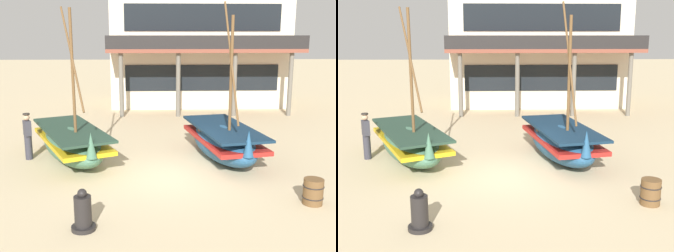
{
  "view_description": "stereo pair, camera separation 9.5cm",
  "coord_description": "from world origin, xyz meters",
  "views": [
    {
      "loc": [
        -0.53,
        -12.54,
        4.45
      ],
      "look_at": [
        0.0,
        1.0,
        1.4
      ],
      "focal_mm": 44.21,
      "sensor_mm": 36.0,
      "label": 1
    },
    {
      "loc": [
        -0.44,
        -12.55,
        4.45
      ],
      "look_at": [
        0.0,
        1.0,
        1.4
      ],
      "focal_mm": 44.21,
      "sensor_mm": 36.0,
      "label": 2
    }
  ],
  "objects": [
    {
      "name": "ground_plane",
      "position": [
        0.0,
        0.0,
        0.0
      ],
      "size": [
        120.0,
        120.0,
        0.0
      ],
      "primitive_type": "plane",
      "color": "#CCB78E"
    },
    {
      "name": "fishing_boat_near_left",
      "position": [
        2.02,
        1.72,
        0.67
      ],
      "size": [
        2.58,
        4.82,
        5.5
      ],
      "color": "#23517A",
      "rests_on": "ground"
    },
    {
      "name": "fishing_boat_centre_large",
      "position": [
        -3.4,
        1.81,
        0.64
      ],
      "size": [
        3.64,
        5.15,
        5.35
      ],
      "color": "#427056",
      "rests_on": "ground"
    },
    {
      "name": "fisherman_by_hull",
      "position": [
        -4.98,
        1.97,
        0.83
      ],
      "size": [
        0.37,
        0.42,
        1.68
      ],
      "color": "#33333D",
      "rests_on": "ground"
    },
    {
      "name": "capstan_winch",
      "position": [
        -2.14,
        -3.66,
        0.41
      ],
      "size": [
        0.57,
        0.57,
        1.0
      ],
      "color": "black",
      "rests_on": "ground"
    },
    {
      "name": "wooden_barrel",
      "position": [
        3.72,
        -2.41,
        0.35
      ],
      "size": [
        0.56,
        0.56,
        0.7
      ],
      "color": "brown",
      "rests_on": "ground"
    },
    {
      "name": "harbor_building_main",
      "position": [
        2.42,
        14.12,
        3.6
      ],
      "size": [
        11.13,
        7.53,
        7.18
      ],
      "color": "beige",
      "rests_on": "ground"
    }
  ]
}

